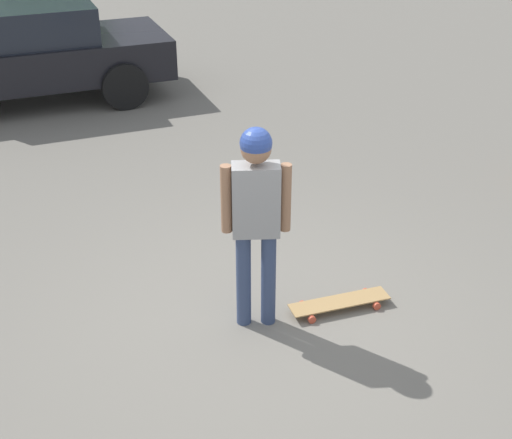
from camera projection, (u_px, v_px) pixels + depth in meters
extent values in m
plane|color=gray|center=(256.00, 321.00, 6.22)|extent=(220.00, 220.00, 0.00)
cylinder|color=#38476B|center=(244.00, 279.00, 6.00)|extent=(0.13, 0.13, 0.89)
cylinder|color=#38476B|center=(268.00, 279.00, 6.01)|extent=(0.13, 0.13, 0.89)
cube|color=#999999|center=(256.00, 200.00, 5.64)|extent=(0.42, 0.31, 0.61)
cylinder|color=#9E7051|center=(226.00, 199.00, 5.63)|extent=(0.09, 0.09, 0.58)
cylinder|color=#9E7051|center=(286.00, 198.00, 5.65)|extent=(0.09, 0.09, 0.58)
sphere|color=#9E7051|center=(256.00, 148.00, 5.43)|extent=(0.24, 0.24, 0.24)
sphere|color=#2D4799|center=(256.00, 143.00, 5.41)|extent=(0.25, 0.25, 0.25)
cube|color=tan|center=(340.00, 302.00, 6.35)|extent=(0.88, 0.67, 0.01)
cylinder|color=#D14C33|center=(312.00, 319.00, 6.19)|extent=(0.07, 0.06, 0.07)
cylinder|color=#D14C33|center=(302.00, 305.00, 6.38)|extent=(0.07, 0.06, 0.07)
cylinder|color=#D14C33|center=(377.00, 306.00, 6.36)|extent=(0.07, 0.06, 0.07)
cylinder|color=#D14C33|center=(365.00, 292.00, 6.55)|extent=(0.07, 0.06, 0.07)
cube|color=black|center=(23.00, 61.00, 10.91)|extent=(4.59, 4.01, 0.60)
cube|color=#1E232D|center=(24.00, 22.00, 10.67)|extent=(2.53, 2.44, 0.55)
cylinder|color=black|center=(125.00, 86.00, 10.78)|extent=(0.69, 0.58, 0.70)
cylinder|color=black|center=(103.00, 56.00, 12.20)|extent=(0.69, 0.58, 0.70)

